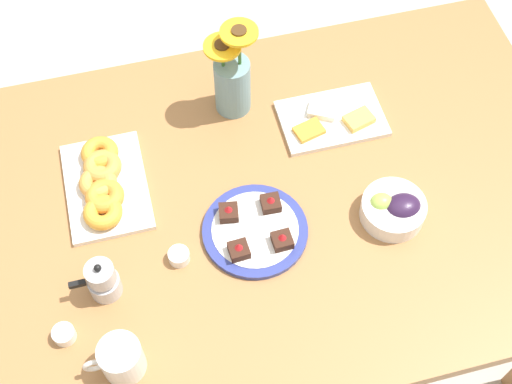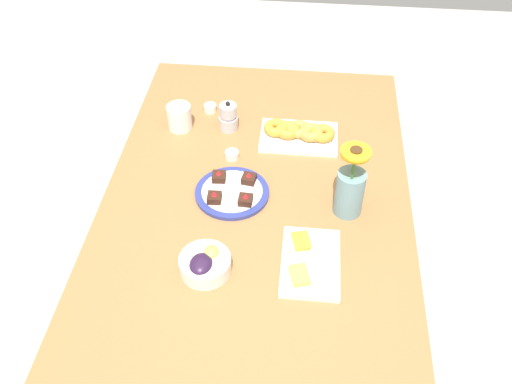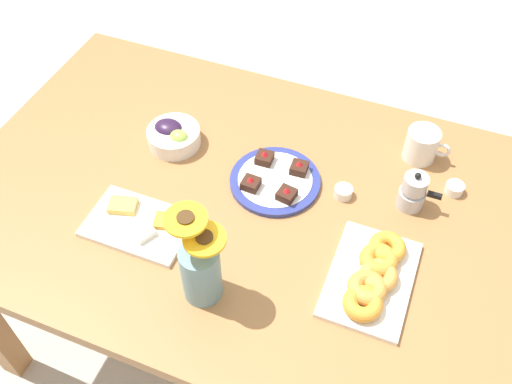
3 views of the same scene
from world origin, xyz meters
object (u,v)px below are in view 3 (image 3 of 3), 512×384
coffee_mug (422,145)px  jam_cup_honey (455,188)px  croissant_platter (373,276)px  jam_cup_berry (343,192)px  grape_bowl (173,135)px  dining_table (256,222)px  dessert_plate (275,180)px  cheese_platter (139,223)px  flower_vase (201,268)px  moka_pot (413,192)px

coffee_mug → jam_cup_honey: (0.11, -0.09, -0.03)m
croissant_platter → jam_cup_berry: bearing=120.9°
croissant_platter → jam_cup_berry: croissant_platter is taller
jam_cup_berry → grape_bowl: bearing=178.7°
dining_table → dessert_plate: 0.13m
grape_bowl → jam_cup_berry: size_ratio=3.12×
coffee_mug → dessert_plate: 0.42m
cheese_platter → flower_vase: 0.27m
cheese_platter → jam_cup_honey: 0.83m
cheese_platter → moka_pot: 0.70m
dining_table → dessert_plate: dessert_plate is taller
jam_cup_honey → dessert_plate: bearing=-162.3°
dessert_plate → cheese_platter: bearing=-135.5°
coffee_mug → cheese_platter: size_ratio=0.48×
dining_table → cheese_platter: size_ratio=6.15×
jam_cup_honey → cheese_platter: bearing=-150.5°
coffee_mug → jam_cup_honey: bearing=-40.2°
jam_cup_honey → moka_pot: 0.14m
cheese_platter → dessert_plate: size_ratio=1.07×
croissant_platter → flower_vase: (-0.36, -0.17, 0.07)m
dining_table → grape_bowl: grape_bowl is taller
grape_bowl → dessert_plate: (0.32, -0.04, -0.02)m
croissant_platter → jam_cup_honey: 0.37m
croissant_platter → jam_cup_honey: (0.13, 0.35, -0.01)m
croissant_platter → jam_cup_berry: 0.27m
croissant_platter → jam_cup_honey: bearing=69.1°
cheese_platter → jam_cup_berry: 0.53m
grape_bowl → cheese_platter: 0.30m
jam_cup_berry → moka_pot: bearing=11.6°
dessert_plate → moka_pot: (0.35, 0.06, 0.04)m
grape_bowl → croissant_platter: grape_bowl is taller
dining_table → coffee_mug: coffee_mug is taller
coffee_mug → moka_pot: bearing=-86.3°
jam_cup_honey → dessert_plate: 0.47m
moka_pot → dining_table: bearing=-159.5°
flower_vase → dessert_plate: bearing=84.3°
dining_table → jam_cup_honey: jam_cup_honey is taller
grape_bowl → croissant_platter: bearing=-20.5°
grape_bowl → flower_vase: 0.50m
coffee_mug → jam_cup_honey: coffee_mug is taller
cheese_platter → croissant_platter: croissant_platter is taller
jam_cup_honey → flower_vase: bearing=-133.3°
jam_cup_honey → jam_cup_berry: 0.29m
dining_table → coffee_mug: 0.50m
dining_table → jam_cup_berry: bearing=27.2°
croissant_platter → moka_pot: moka_pot is taller
jam_cup_berry → coffee_mug: bearing=53.7°
grape_bowl → moka_pot: moka_pot is taller
grape_bowl → cheese_platter: grape_bowl is taller
coffee_mug → croissant_platter: 0.44m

